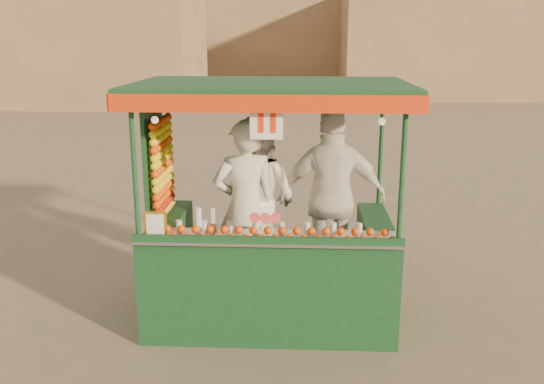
{
  "coord_description": "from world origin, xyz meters",
  "views": [
    {
      "loc": [
        0.49,
        -5.48,
        2.85
      ],
      "look_at": [
        0.21,
        0.14,
        1.35
      ],
      "focal_mm": 38.76,
      "sensor_mm": 36.0,
      "label": 1
    }
  ],
  "objects_px": {
    "vendor_left": "(245,207)",
    "vendor_middle": "(260,198)",
    "juice_cart": "(264,247)",
    "vendor_right": "(333,197)"
  },
  "relations": [
    {
      "from": "juice_cart",
      "to": "vendor_middle",
      "type": "xyz_separation_m",
      "value": [
        -0.07,
        0.41,
        0.4
      ]
    },
    {
      "from": "vendor_left",
      "to": "vendor_right",
      "type": "bearing_deg",
      "value": 178.17
    },
    {
      "from": "vendor_left",
      "to": "vendor_middle",
      "type": "height_order",
      "value": "vendor_middle"
    },
    {
      "from": "juice_cart",
      "to": "vendor_middle",
      "type": "bearing_deg",
      "value": 99.26
    },
    {
      "from": "juice_cart",
      "to": "vendor_left",
      "type": "bearing_deg",
      "value": 154.41
    },
    {
      "from": "juice_cart",
      "to": "vendor_left",
      "type": "xyz_separation_m",
      "value": [
        -0.19,
        0.09,
        0.39
      ]
    },
    {
      "from": "vendor_middle",
      "to": "vendor_right",
      "type": "xyz_separation_m",
      "value": [
        0.77,
        -0.08,
        0.04
      ]
    },
    {
      "from": "vendor_left",
      "to": "vendor_right",
      "type": "distance_m",
      "value": 0.93
    },
    {
      "from": "vendor_middle",
      "to": "juice_cart",
      "type": "bearing_deg",
      "value": 137.18
    },
    {
      "from": "vendor_right",
      "to": "vendor_left",
      "type": "bearing_deg",
      "value": 12.87
    }
  ]
}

